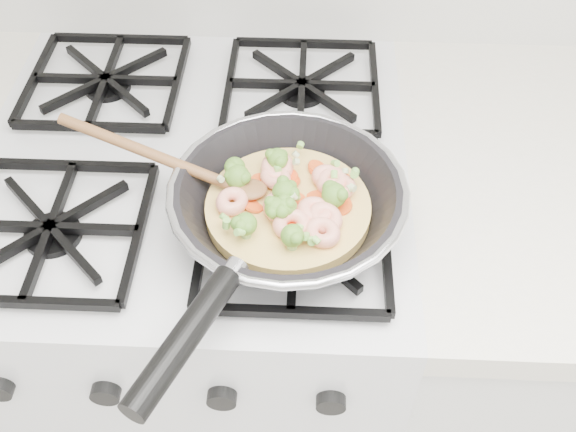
{
  "coord_description": "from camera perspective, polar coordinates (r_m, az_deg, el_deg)",
  "views": [
    {
      "loc": [
        0.16,
        1.03,
        1.53
      ],
      "look_at": [
        0.14,
        1.57,
        0.93
      ],
      "focal_mm": 41.43,
      "sensor_mm": 36.0,
      "label": 1
    }
  ],
  "objects": [
    {
      "name": "stove",
      "position": [
        1.28,
        -6.18,
        -9.62
      ],
      "size": [
        0.6,
        0.6,
        0.92
      ],
      "color": "silver",
      "rests_on": "ground"
    },
    {
      "name": "skillet",
      "position": [
        0.79,
        -0.24,
        1.05
      ],
      "size": [
        0.43,
        0.43,
        0.1
      ],
      "rotation": [
        0.0,
        0.0,
        -0.32
      ],
      "color": "black",
      "rests_on": "stove"
    }
  ]
}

